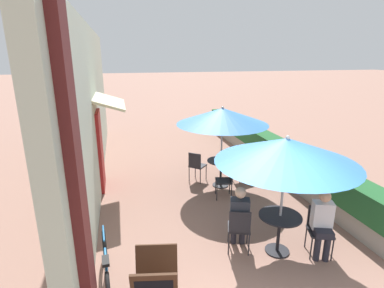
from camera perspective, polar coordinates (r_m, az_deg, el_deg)
cafe_facade_wall at (r=8.51m, az=-18.49°, el=6.34°), size 0.98×11.53×4.20m
planter_hedge at (r=10.02m, az=14.11°, el=-0.99°), size 0.60×10.53×1.01m
patio_table_near at (r=5.80m, az=16.30°, el=-14.73°), size 0.76×0.76×0.74m
patio_umbrella_near at (r=5.22m, az=17.56°, el=-1.18°), size 2.40×2.40×2.22m
cafe_chair_near_left at (r=6.04m, az=23.09°, el=-14.25°), size 0.51×0.51×0.87m
seated_patron_near_left at (r=5.87m, az=23.59°, el=-13.36°), size 0.44×0.48×1.25m
cafe_chair_near_right at (r=5.65m, az=8.98°, el=-15.27°), size 0.51×0.51×0.87m
seated_patron_near_right at (r=5.66m, az=9.00°, el=-13.21°), size 0.44×0.48×1.25m
patio_table_mid at (r=8.23m, az=5.52°, el=-4.48°), size 0.76×0.76×0.74m
patio_umbrella_mid at (r=7.83m, az=5.81°, el=5.31°), size 2.40×2.40×2.22m
cafe_chair_mid_left at (r=8.47m, az=0.86°, el=-3.88°), size 0.57×0.57×0.87m
cafe_chair_mid_right at (r=7.58m, az=6.64°, el=-6.52°), size 0.48×0.48×0.87m
cafe_chair_mid_back at (r=8.71m, az=9.07°, el=-3.51°), size 0.50×0.50×0.87m
bicycle_leaning at (r=5.14m, az=-15.95°, el=-21.91°), size 0.19×1.72×0.72m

